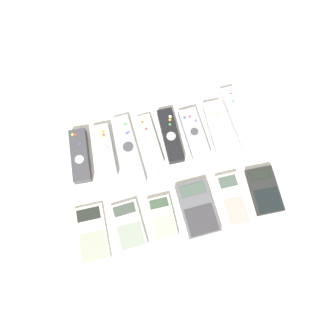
{
  "coord_description": "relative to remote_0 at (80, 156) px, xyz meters",
  "views": [
    {
      "loc": [
        -0.07,
        -0.24,
        0.89
      ],
      "look_at": [
        0.0,
        0.03,
        0.01
      ],
      "focal_mm": 35.0,
      "sensor_mm": 36.0,
      "label": 1
    }
  ],
  "objects": [
    {
      "name": "remote_6",
      "position": [
        0.41,
        -0.01,
        -0.0
      ],
      "size": [
        0.06,
        0.16,
        0.02
      ],
      "rotation": [
        0.0,
        0.0,
        -0.02
      ],
      "color": "#B7B7BC",
      "rests_on": "ground_plane"
    },
    {
      "name": "remote_7",
      "position": [
        0.47,
        -0.0,
        -0.0
      ],
      "size": [
        0.05,
        0.22,
        0.03
      ],
      "rotation": [
        0.0,
        0.0,
        0.04
      ],
      "color": "#B7B7BC",
      "rests_on": "ground_plane"
    },
    {
      "name": "calculator_0",
      "position": [
        -0.01,
        -0.22,
        -0.01
      ],
      "size": [
        0.08,
        0.15,
        0.01
      ],
      "rotation": [
        0.0,
        0.0,
        -0.03
      ],
      "color": "beige",
      "rests_on": "ground_plane"
    },
    {
      "name": "calculator_5",
      "position": [
        0.48,
        -0.22,
        -0.0
      ],
      "size": [
        0.08,
        0.13,
        0.02
      ],
      "rotation": [
        0.0,
        0.0,
        -0.05
      ],
      "color": "black",
      "rests_on": "ground_plane"
    },
    {
      "name": "calculator_4",
      "position": [
        0.39,
        -0.23,
        -0.01
      ],
      "size": [
        0.06,
        0.15,
        0.02
      ],
      "rotation": [
        0.0,
        0.0,
        -0.02
      ],
      "color": "beige",
      "rests_on": "ground_plane"
    },
    {
      "name": "remote_2",
      "position": [
        0.14,
        -0.01,
        -0.01
      ],
      "size": [
        0.06,
        0.22,
        0.02
      ],
      "rotation": [
        0.0,
        0.0,
        0.04
      ],
      "color": "gray",
      "rests_on": "ground_plane"
    },
    {
      "name": "remote_1",
      "position": [
        0.07,
        0.0,
        -0.0
      ],
      "size": [
        0.06,
        0.16,
        0.03
      ],
      "rotation": [
        0.0,
        0.0,
        -0.02
      ],
      "color": "gray",
      "rests_on": "ground_plane"
    },
    {
      "name": "remote_3",
      "position": [
        0.2,
        0.0,
        -0.0
      ],
      "size": [
        0.05,
        0.16,
        0.02
      ],
      "rotation": [
        0.0,
        0.0,
        0.04
      ],
      "color": "white",
      "rests_on": "ground_plane"
    },
    {
      "name": "remote_5",
      "position": [
        0.33,
        -0.01,
        -0.0
      ],
      "size": [
        0.06,
        0.16,
        0.03
      ],
      "rotation": [
        0.0,
        0.0,
        0.03
      ],
      "color": "gray",
      "rests_on": "ground_plane"
    },
    {
      "name": "ground_plane",
      "position": [
        0.23,
        -0.13,
        -0.01
      ],
      "size": [
        3.0,
        3.0,
        0.0
      ],
      "primitive_type": "plane",
      "color": "beige"
    },
    {
      "name": "calculator_3",
      "position": [
        0.29,
        -0.23,
        -0.01
      ],
      "size": [
        0.09,
        0.15,
        0.02
      ],
      "rotation": [
        0.0,
        0.0,
        0.02
      ],
      "color": "#4C4C51",
      "rests_on": "ground_plane"
    },
    {
      "name": "remote_0",
      "position": [
        0.0,
        0.0,
        0.0
      ],
      "size": [
        0.06,
        0.16,
        0.03
      ],
      "rotation": [
        0.0,
        0.0,
        -0.07
      ],
      "color": "#333338",
      "rests_on": "ground_plane"
    },
    {
      "name": "calculator_2",
      "position": [
        0.18,
        -0.23,
        -0.01
      ],
      "size": [
        0.06,
        0.12,
        0.02
      ],
      "rotation": [
        0.0,
        0.0,
        -0.02
      ],
      "color": "beige",
      "rests_on": "ground_plane"
    },
    {
      "name": "calculator_1",
      "position": [
        0.09,
        -0.23,
        -0.01
      ],
      "size": [
        0.08,
        0.13,
        0.02
      ],
      "rotation": [
        0.0,
        0.0,
        0.04
      ],
      "color": "#B2B2B7",
      "rests_on": "ground_plane"
    },
    {
      "name": "remote_4",
      "position": [
        0.27,
        -0.0,
        -0.0
      ],
      "size": [
        0.05,
        0.17,
        0.03
      ],
      "rotation": [
        0.0,
        0.0,
        -0.02
      ],
      "color": "black",
      "rests_on": "ground_plane"
    }
  ]
}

